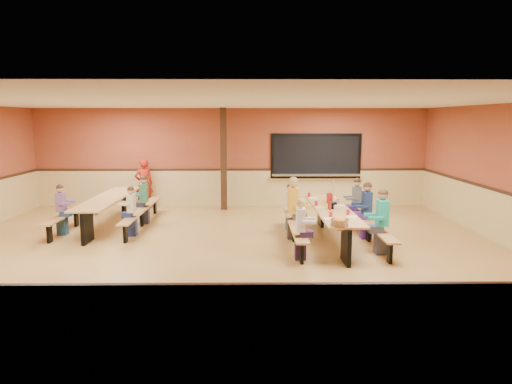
{
  "coord_description": "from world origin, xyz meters",
  "views": [
    {
      "loc": [
        0.59,
        -9.01,
        2.66
      ],
      "look_at": [
        0.71,
        0.46,
        1.15
      ],
      "focal_mm": 32.0,
      "sensor_mm": 36.0,
      "label": 1
    }
  ],
  "objects": [
    {
      "name": "ground",
      "position": [
        0.0,
        0.0,
        0.0
      ],
      "size": [
        12.0,
        12.0,
        0.0
      ],
      "primitive_type": "plane",
      "color": "#A4783E",
      "rests_on": "ground"
    },
    {
      "name": "room_envelope",
      "position": [
        0.0,
        0.0,
        0.69
      ],
      "size": [
        12.04,
        10.04,
        3.02
      ],
      "color": "#9C472D",
      "rests_on": "ground"
    },
    {
      "name": "kitchen_pass_through",
      "position": [
        2.6,
        4.96,
        1.49
      ],
      "size": [
        2.78,
        0.28,
        1.38
      ],
      "color": "black",
      "rests_on": "ground"
    },
    {
      "name": "structural_post",
      "position": [
        -0.2,
        4.4,
        1.5
      ],
      "size": [
        0.18,
        0.18,
        3.0
      ],
      "primitive_type": "cube",
      "color": "black",
      "rests_on": "ground"
    },
    {
      "name": "cafeteria_table_main",
      "position": [
        2.37,
        0.74,
        0.53
      ],
      "size": [
        1.91,
        3.7,
        0.74
      ],
      "color": "tan",
      "rests_on": "ground"
    },
    {
      "name": "cafeteria_table_second",
      "position": [
        -2.97,
        2.25,
        0.53
      ],
      "size": [
        1.91,
        3.7,
        0.74
      ],
      "color": "tan",
      "rests_on": "ground"
    },
    {
      "name": "seated_child_white_left",
      "position": [
        1.55,
        -0.56,
        0.59
      ],
      "size": [
        0.35,
        0.29,
        1.17
      ],
      "primitive_type": null,
      "color": "silver",
      "rests_on": "ground"
    },
    {
      "name": "seated_adult_yellow",
      "position": [
        1.55,
        1.01,
        0.69
      ],
      "size": [
        0.45,
        0.37,
        1.37
      ],
      "primitive_type": null,
      "color": "gold",
      "rests_on": "ground"
    },
    {
      "name": "seated_child_grey_left",
      "position": [
        1.55,
        1.88,
        0.55
      ],
      "size": [
        0.32,
        0.26,
        1.11
      ],
      "primitive_type": null,
      "color": "#B0B0B0",
      "rests_on": "ground"
    },
    {
      "name": "seated_child_teal_right",
      "position": [
        3.2,
        -0.22,
        0.65
      ],
      "size": [
        0.41,
        0.34,
        1.3
      ],
      "primitive_type": null,
      "color": "teal",
      "rests_on": "ground"
    },
    {
      "name": "seated_child_navy_right",
      "position": [
        3.2,
        0.99,
        0.63
      ],
      "size": [
        0.39,
        0.32,
        1.26
      ],
      "primitive_type": null,
      "color": "#19294E",
      "rests_on": "ground"
    },
    {
      "name": "seated_child_char_right",
      "position": [
        3.2,
        1.97,
        0.61
      ],
      "size": [
        0.38,
        0.31,
        1.23
      ],
      "primitive_type": null,
      "color": "#545A5F",
      "rests_on": "ground"
    },
    {
      "name": "seated_child_purple_sec",
      "position": [
        -3.79,
        1.4,
        0.58
      ],
      "size": [
        0.35,
        0.29,
        1.17
      ],
      "primitive_type": null,
      "color": "#734F7E",
      "rests_on": "ground"
    },
    {
      "name": "seated_child_green_sec",
      "position": [
        -2.14,
        2.54,
        0.61
      ],
      "size": [
        0.38,
        0.31,
        1.22
      ],
      "primitive_type": null,
      "color": "#397F63",
      "rests_on": "ground"
    },
    {
      "name": "seated_child_tan_sec",
      "position": [
        -2.14,
        1.29,
        0.57
      ],
      "size": [
        0.33,
        0.27,
        1.13
      ],
      "primitive_type": null,
      "color": "beige",
      "rests_on": "ground"
    },
    {
      "name": "standing_woman",
      "position": [
        -2.61,
        4.55,
        0.75
      ],
      "size": [
        0.65,
        0.57,
        1.51
      ],
      "primitive_type": "imported",
      "rotation": [
        0.0,
        0.0,
        3.61
      ],
      "color": "#A31E12",
      "rests_on": "ground"
    },
    {
      "name": "punch_pitcher",
      "position": [
        2.44,
        1.42,
        0.85
      ],
      "size": [
        0.16,
        0.16,
        0.22
      ],
      "primitive_type": "cylinder",
      "color": "red",
      "rests_on": "cafeteria_table_main"
    },
    {
      "name": "chip_bowl",
      "position": [
        2.22,
        -0.91,
        0.81
      ],
      "size": [
        0.32,
        0.32,
        0.15
      ],
      "primitive_type": null,
      "color": "orange",
      "rests_on": "cafeteria_table_main"
    },
    {
      "name": "napkin_dispenser",
      "position": [
        2.34,
        0.72,
        0.8
      ],
      "size": [
        0.1,
        0.14,
        0.13
      ],
      "primitive_type": "cube",
      "color": "black",
      "rests_on": "cafeteria_table_main"
    },
    {
      "name": "condiment_mustard",
      "position": [
        2.21,
        0.84,
        0.82
      ],
      "size": [
        0.06,
        0.06,
        0.17
      ],
      "primitive_type": "cylinder",
      "color": "yellow",
      "rests_on": "cafeteria_table_main"
    },
    {
      "name": "condiment_ketchup",
      "position": [
        2.3,
        0.59,
        0.82
      ],
      "size": [
        0.06,
        0.06,
        0.17
      ],
      "primitive_type": "cylinder",
      "color": "#B2140F",
      "rests_on": "cafeteria_table_main"
    },
    {
      "name": "table_paddle",
      "position": [
        2.47,
        1.17,
        0.88
      ],
      "size": [
        0.16,
        0.16,
        0.56
      ],
      "color": "black",
      "rests_on": "cafeteria_table_main"
    },
    {
      "name": "place_settings",
      "position": [
        2.37,
        0.74,
        0.8
      ],
      "size": [
        0.65,
        3.3,
        0.11
      ],
      "primitive_type": null,
      "color": "beige",
      "rests_on": "cafeteria_table_main"
    }
  ]
}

